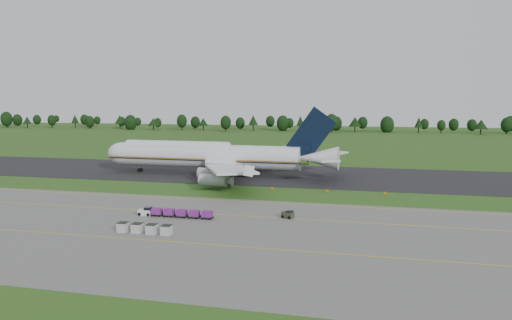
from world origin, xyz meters
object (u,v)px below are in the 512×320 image
(baggage_train, at_px, (174,213))
(uld_row, at_px, (144,229))
(aircraft, at_px, (211,156))
(utility_cart, at_px, (288,215))
(edge_markers, at_px, (299,190))

(baggage_train, distance_m, uld_row, 11.10)
(aircraft, height_order, utility_cart, aircraft)
(edge_markers, bearing_deg, aircraft, 145.78)
(baggage_train, height_order, edge_markers, baggage_train)
(uld_row, xyz_separation_m, edge_markers, (17.17, 41.43, -0.54))
(baggage_train, relative_size, utility_cart, 6.03)
(uld_row, bearing_deg, edge_markers, 67.49)
(uld_row, relative_size, edge_markers, 0.23)
(baggage_train, relative_size, edge_markers, 0.36)
(baggage_train, xyz_separation_m, uld_row, (-0.06, -11.10, 0.01))
(baggage_train, height_order, uld_row, uld_row)
(aircraft, distance_m, uld_row, 60.76)
(aircraft, height_order, uld_row, aircraft)
(aircraft, relative_size, utility_cart, 29.30)
(aircraft, xyz_separation_m, baggage_train, (9.89, -48.69, -4.52))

